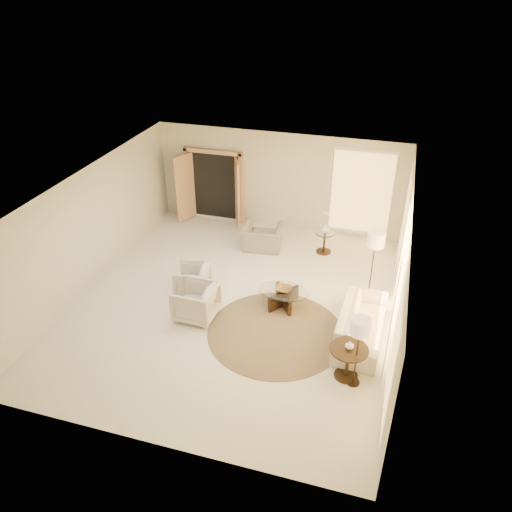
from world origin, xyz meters
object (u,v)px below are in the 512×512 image
(sofa, at_px, (361,323))
(side_vase, at_px, (325,228))
(floor_lamp_far, at_px, (360,330))
(armchair_right, at_px, (196,300))
(end_vase, at_px, (350,345))
(floor_lamp_near, at_px, (376,242))
(accent_chair, at_px, (262,233))
(coffee_table, at_px, (284,296))
(bowl, at_px, (284,289))
(armchair_left, at_px, (192,278))
(side_table, at_px, (324,240))
(end_table, at_px, (348,357))

(sofa, relative_size, side_vase, 9.78)
(sofa, height_order, floor_lamp_far, floor_lamp_far)
(armchair_right, relative_size, end_vase, 5.32)
(floor_lamp_near, relative_size, side_vase, 7.18)
(accent_chair, relative_size, floor_lamp_near, 0.63)
(coffee_table, distance_m, floor_lamp_far, 2.85)
(coffee_table, xyz_separation_m, end_vase, (1.66, -1.82, 0.49))
(coffee_table, relative_size, bowl, 3.28)
(armchair_right, xyz_separation_m, floor_lamp_near, (3.54, 1.90, 0.97))
(floor_lamp_near, distance_m, floor_lamp_far, 2.95)
(armchair_right, relative_size, bowl, 2.48)
(accent_chair, xyz_separation_m, floor_lamp_far, (2.97, -4.34, 0.81))
(armchair_left, distance_m, bowl, 2.17)
(accent_chair, height_order, side_vase, accent_chair)
(armchair_right, xyz_separation_m, coffee_table, (1.73, 0.91, -0.17))
(side_table, bearing_deg, floor_lamp_near, -51.01)
(sofa, distance_m, armchair_left, 3.97)
(floor_lamp_near, bearing_deg, armchair_right, -151.71)
(coffee_table, height_order, side_table, side_table)
(armchair_right, distance_m, side_vase, 4.19)
(floor_lamp_far, relative_size, bowl, 4.23)
(accent_chair, relative_size, end_table, 1.45)
(accent_chair, height_order, side_table, accent_chair)
(armchair_right, distance_m, coffee_table, 1.96)
(coffee_table, height_order, side_vase, side_vase)
(side_vase, bearing_deg, armchair_right, -121.59)
(armchair_left, xyz_separation_m, bowl, (2.17, 0.07, 0.07))
(sofa, distance_m, floor_lamp_near, 1.90)
(bowl, relative_size, end_vase, 2.15)
(armchair_left, height_order, floor_lamp_far, floor_lamp_far)
(side_table, xyz_separation_m, end_vase, (1.19, -4.47, 0.39))
(armchair_right, xyz_separation_m, end_table, (3.39, -0.91, 0.03))
(sofa, xyz_separation_m, floor_lamp_far, (0.03, -1.38, 0.93))
(accent_chair, height_order, floor_lamp_near, floor_lamp_near)
(floor_lamp_near, bearing_deg, end_vase, -93.04)
(floor_lamp_far, xyz_separation_m, bowl, (-1.81, 1.96, -0.80))
(bowl, height_order, end_vase, end_vase)
(side_table, height_order, floor_lamp_far, floor_lamp_far)
(armchair_right, xyz_separation_m, end_vase, (3.39, -0.91, 0.32))
(end_vase, bearing_deg, armchair_left, 155.35)
(coffee_table, distance_m, side_table, 2.69)
(bowl, height_order, side_vase, side_vase)
(armchair_left, distance_m, floor_lamp_far, 4.48)
(sofa, bearing_deg, side_table, 23.83)
(sofa, relative_size, floor_lamp_far, 1.52)
(floor_lamp_far, bearing_deg, side_table, 106.26)
(end_table, relative_size, floor_lamp_far, 0.48)
(floor_lamp_far, bearing_deg, accent_chair, 124.42)
(sofa, bearing_deg, end_vase, 176.20)
(sofa, xyz_separation_m, end_vase, (-0.12, -1.25, 0.42))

